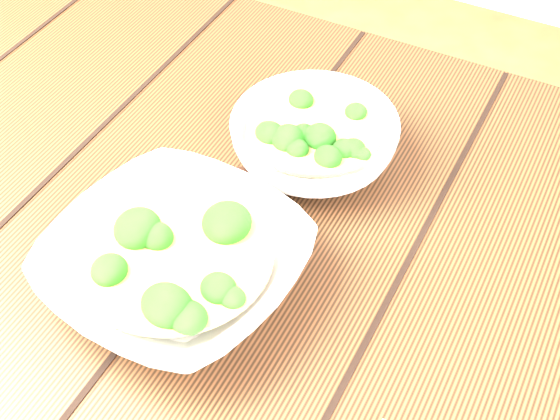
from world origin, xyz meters
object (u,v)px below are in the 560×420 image
at_px(table, 237,298).
at_px(trivet, 240,204).
at_px(soup_bowl_back, 314,140).
at_px(soup_bowl_front, 175,263).

xyz_separation_m(table, trivet, (-0.00, 0.03, 0.13)).
bearing_deg(table, soup_bowl_back, 77.42).
xyz_separation_m(table, soup_bowl_front, (-0.01, -0.09, 0.15)).
height_order(soup_bowl_front, trivet, soup_bowl_front).
height_order(soup_bowl_back, trivet, soup_bowl_back).
xyz_separation_m(table, soup_bowl_back, (0.03, 0.13, 0.15)).
xyz_separation_m(soup_bowl_front, trivet, (0.01, 0.11, -0.02)).
bearing_deg(soup_bowl_front, table, 81.99).
bearing_deg(table, soup_bowl_front, -98.01).
relative_size(soup_bowl_back, trivet, 1.89).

